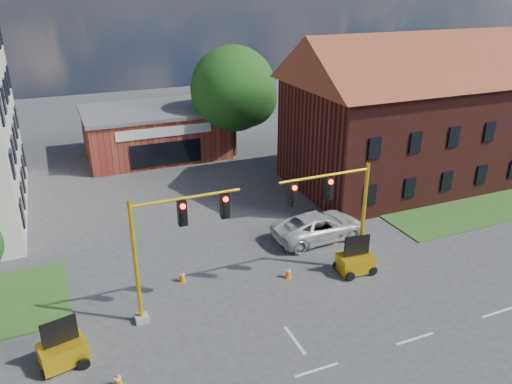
% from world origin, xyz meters
% --- Properties ---
extents(ground, '(120.00, 120.00, 0.00)m').
position_xyz_m(ground, '(0.00, 0.00, 0.00)').
color(ground, '#3E3E40').
rests_on(ground, ground).
extents(grass_verge_ne, '(14.00, 4.00, 0.08)m').
position_xyz_m(grass_verge_ne, '(18.00, 9.00, 0.04)').
color(grass_verge_ne, '#325720').
rests_on(grass_verge_ne, ground).
extents(brick_shop, '(12.40, 8.40, 4.30)m').
position_xyz_m(brick_shop, '(0.00, 29.98, 2.16)').
color(brick_shop, maroon).
rests_on(brick_shop, ground).
extents(townhouse_row, '(21.00, 11.00, 11.50)m').
position_xyz_m(townhouse_row, '(18.00, 16.00, 5.93)').
color(townhouse_row, '#481B15').
rests_on(townhouse_row, ground).
extents(tree_large, '(7.82, 7.44, 9.80)m').
position_xyz_m(tree_large, '(6.88, 27.08, 5.82)').
color(tree_large, '#3D2B16').
rests_on(tree_large, ground).
extents(signal_mast_west, '(5.30, 0.60, 6.20)m').
position_xyz_m(signal_mast_west, '(-4.36, 6.00, 3.92)').
color(signal_mast_west, gray).
rests_on(signal_mast_west, ground).
extents(signal_mast_east, '(5.30, 0.60, 6.20)m').
position_xyz_m(signal_mast_east, '(4.36, 6.00, 3.92)').
color(signal_mast_east, gray).
rests_on(signal_mast_east, ground).
extents(trailer_west, '(2.07, 1.60, 2.10)m').
position_xyz_m(trailer_west, '(-9.51, 4.42, 0.66)').
color(trailer_west, gold).
rests_on(trailer_west, ground).
extents(trailer_east, '(1.97, 1.43, 2.11)m').
position_xyz_m(trailer_east, '(5.60, 5.78, 0.66)').
color(trailer_east, gold).
rests_on(trailer_east, ground).
extents(cone_a, '(0.40, 0.40, 0.70)m').
position_xyz_m(cone_a, '(-7.65, 2.24, 0.34)').
color(cone_a, orange).
rests_on(cone_a, ground).
extents(cone_b, '(0.40, 0.40, 0.70)m').
position_xyz_m(cone_b, '(-3.37, 8.52, 0.34)').
color(cone_b, orange).
rests_on(cone_b, ground).
extents(cone_c, '(0.40, 0.40, 0.70)m').
position_xyz_m(cone_c, '(1.97, 6.67, 0.34)').
color(cone_c, orange).
rests_on(cone_c, ground).
extents(cone_d, '(0.40, 0.40, 0.70)m').
position_xyz_m(cone_d, '(6.19, 9.00, 0.34)').
color(cone_d, orange).
rests_on(cone_d, ground).
extents(pickup_white, '(5.99, 3.01, 1.63)m').
position_xyz_m(pickup_white, '(5.68, 9.98, 0.81)').
color(pickup_white, silver).
rests_on(pickup_white, ground).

